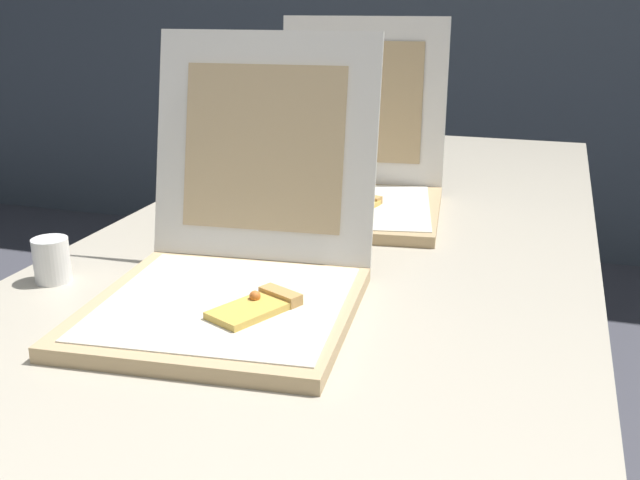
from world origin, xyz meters
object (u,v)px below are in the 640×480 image
(cup_white_far, at_px, (281,169))
(cup_white_near_left, at_px, (52,260))
(pizza_box_middle, at_px, (352,184))
(table, at_px, (337,264))
(pizza_box_front, at_px, (233,269))

(cup_white_far, bearing_deg, cup_white_near_left, -99.97)
(pizza_box_middle, relative_size, cup_white_near_left, 6.36)
(table, relative_size, pizza_box_middle, 5.02)
(pizza_box_front, distance_m, pizza_box_middle, 0.55)
(cup_white_near_left, relative_size, cup_white_far, 1.00)
(table, relative_size, cup_white_near_left, 31.93)
(table, xyz_separation_m, pizza_box_middle, (-0.03, 0.22, 0.10))
(pizza_box_middle, height_order, cup_white_near_left, pizza_box_middle)
(pizza_box_front, xyz_separation_m, pizza_box_middle, (0.03, 0.54, 0.00))
(pizza_box_middle, bearing_deg, pizza_box_front, -100.46)
(pizza_box_front, bearing_deg, cup_white_near_left, 175.83)
(table, height_order, cup_white_near_left, cup_white_near_left)
(pizza_box_middle, height_order, cup_white_far, pizza_box_middle)
(cup_white_far, bearing_deg, pizza_box_front, -75.17)
(table, bearing_deg, pizza_box_middle, 98.38)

